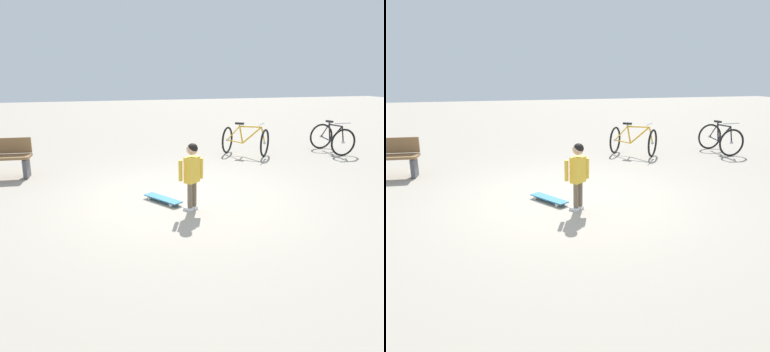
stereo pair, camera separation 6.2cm
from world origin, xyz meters
TOP-DOWN VIEW (x-y plane):
  - ground_plane at (0.00, 0.00)m, footprint 50.00×50.00m
  - child_person at (-0.56, -0.01)m, footprint 0.27×0.40m
  - skateboard at (-0.07, 0.35)m, footprint 0.74×0.55m
  - bicycle_near at (2.72, -4.89)m, footprint 1.10×0.76m
  - bicycle_mid at (3.05, -2.52)m, footprint 1.25×1.27m

SIDE VIEW (x-z plane):
  - ground_plane at x=0.00m, z-range 0.00..0.00m
  - skateboard at x=-0.07m, z-range 0.02..0.10m
  - bicycle_mid at x=3.05m, z-range -0.04..0.80m
  - bicycle_near at x=2.72m, z-range -0.04..0.80m
  - child_person at x=-0.56m, z-range 0.13..1.19m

